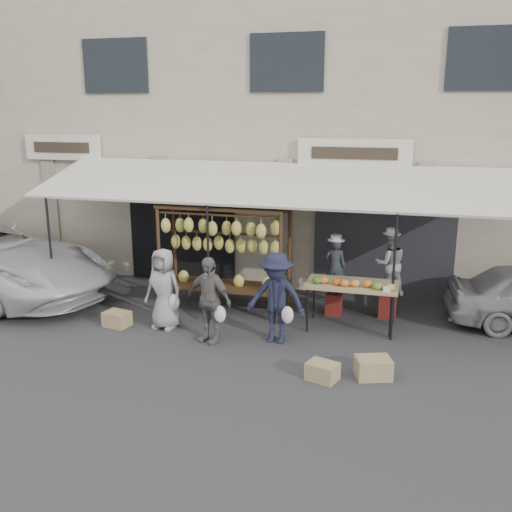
{
  "coord_description": "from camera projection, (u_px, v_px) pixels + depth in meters",
  "views": [
    {
      "loc": [
        2.68,
        -8.89,
        4.09
      ],
      "look_at": [
        -0.11,
        1.4,
        1.3
      ],
      "focal_mm": 40.0,
      "sensor_mm": 36.0,
      "label": 1
    }
  ],
  "objects": [
    {
      "name": "ground_plane",
      "position": [
        241.0,
        347.0,
        10.01
      ],
      "size": [
        90.0,
        90.0,
        0.0
      ],
      "primitive_type": "plane",
      "color": "#2D2D30"
    },
    {
      "name": "shophouse",
      "position": [
        310.0,
        124.0,
        15.16
      ],
      "size": [
        24.0,
        6.15,
        7.3
      ],
      "color": "#C5B49B",
      "rests_on": "ground_plane"
    },
    {
      "name": "awning",
      "position": [
        273.0,
        185.0,
        11.49
      ],
      "size": [
        10.0,
        2.35,
        2.92
      ],
      "color": "beige",
      "rests_on": "ground_plane"
    },
    {
      "name": "banana_rack",
      "position": [
        223.0,
        238.0,
        11.35
      ],
      "size": [
        2.6,
        0.9,
        2.24
      ],
      "color": "#321F0F",
      "rests_on": "ground_plane"
    },
    {
      "name": "produce_table",
      "position": [
        352.0,
        285.0,
        10.6
      ],
      "size": [
        1.7,
        0.9,
        1.04
      ],
      "color": "tan",
      "rests_on": "ground_plane"
    },
    {
      "name": "vendor_left",
      "position": [
        335.0,
        266.0,
        11.39
      ],
      "size": [
        0.42,
        0.28,
        1.14
      ],
      "primitive_type": "imported",
      "rotation": [
        0.0,
        0.0,
        3.13
      ],
      "color": "#2A2F38",
      "rests_on": "stool_left"
    },
    {
      "name": "vendor_right",
      "position": [
        390.0,
        264.0,
        11.2
      ],
      "size": [
        0.72,
        0.63,
        1.27
      ],
      "primitive_type": "imported",
      "rotation": [
        0.0,
        0.0,
        3.41
      ],
      "color": "#93929B",
      "rests_on": "stool_right"
    },
    {
      "name": "customer_left",
      "position": [
        164.0,
        289.0,
        10.73
      ],
      "size": [
        0.83,
        0.62,
        1.55
      ],
      "primitive_type": "imported",
      "rotation": [
        0.0,
        0.0,
        -0.17
      ],
      "color": "gray",
      "rests_on": "ground_plane"
    },
    {
      "name": "customer_mid",
      "position": [
        209.0,
        300.0,
        10.11
      ],
      "size": [
        0.99,
        0.64,
        1.57
      ],
      "primitive_type": "imported",
      "rotation": [
        0.0,
        0.0,
        -0.31
      ],
      "color": "slate",
      "rests_on": "ground_plane"
    },
    {
      "name": "customer_right",
      "position": [
        276.0,
        298.0,
        10.05
      ],
      "size": [
        1.1,
        0.68,
        1.65
      ],
      "primitive_type": "imported",
      "rotation": [
        0.0,
        0.0,
        -0.06
      ],
      "color": "#1C1E33",
      "rests_on": "ground_plane"
    },
    {
      "name": "stool_left",
      "position": [
        334.0,
        304.0,
        11.59
      ],
      "size": [
        0.37,
        0.37,
        0.44
      ],
      "primitive_type": "cube",
      "rotation": [
        0.0,
        0.0,
        0.19
      ],
      "color": "maroon",
      "rests_on": "ground_plane"
    },
    {
      "name": "stool_right",
      "position": [
        388.0,
        305.0,
        11.42
      ],
      "size": [
        0.35,
        0.35,
        0.48
      ],
      "primitive_type": "cube",
      "rotation": [
        0.0,
        0.0,
        0.03
      ],
      "color": "maroon",
      "rests_on": "ground_plane"
    },
    {
      "name": "crate_near_a",
      "position": [
        322.0,
        371.0,
        8.8
      ],
      "size": [
        0.55,
        0.48,
        0.27
      ],
      "primitive_type": "cube",
      "rotation": [
        0.0,
        0.0,
        -0.33
      ],
      "color": "tan",
      "rests_on": "ground_plane"
    },
    {
      "name": "crate_near_b",
      "position": [
        373.0,
        368.0,
        8.87
      ],
      "size": [
        0.63,
        0.56,
        0.32
      ],
      "primitive_type": "cube",
      "rotation": [
        0.0,
        0.0,
        0.33
      ],
      "color": "tan",
      "rests_on": "ground_plane"
    },
    {
      "name": "crate_far",
      "position": [
        117.0,
        319.0,
        10.96
      ],
      "size": [
        0.54,
        0.45,
        0.28
      ],
      "primitive_type": "cube",
      "rotation": [
        0.0,
        0.0,
        -0.2
      ],
      "color": "tan",
      "rests_on": "ground_plane"
    }
  ]
}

